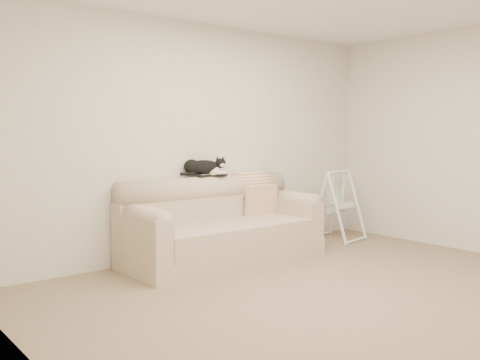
# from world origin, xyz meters

# --- Properties ---
(ground_plane) EXTENTS (5.00, 5.00, 0.00)m
(ground_plane) POSITION_xyz_m (0.00, 0.00, 0.00)
(ground_plane) COLOR #716148
(ground_plane) RESTS_ON ground
(room_shell) EXTENTS (5.04, 4.04, 2.60)m
(room_shell) POSITION_xyz_m (0.00, 0.00, 1.53)
(room_shell) COLOR beige
(room_shell) RESTS_ON ground
(sofa) EXTENTS (2.20, 0.93, 0.90)m
(sofa) POSITION_xyz_m (-0.05, 1.62, 0.35)
(sofa) COLOR #C0B093
(sofa) RESTS_ON ground
(remote_a) EXTENTS (0.19, 0.08, 0.03)m
(remote_a) POSITION_xyz_m (-0.08, 1.84, 0.91)
(remote_a) COLOR black
(remote_a) RESTS_ON sofa
(remote_b) EXTENTS (0.18, 0.08, 0.02)m
(remote_b) POSITION_xyz_m (0.12, 1.83, 0.91)
(remote_b) COLOR black
(remote_b) RESTS_ON sofa
(tuxedo_cat) EXTENTS (0.55, 0.33, 0.22)m
(tuxedo_cat) POSITION_xyz_m (-0.07, 1.88, 1.00)
(tuxedo_cat) COLOR black
(tuxedo_cat) RESTS_ON sofa
(throw_blanket) EXTENTS (0.45, 0.38, 0.58)m
(throw_blanket) POSITION_xyz_m (0.62, 1.84, 0.72)
(throw_blanket) COLOR #BB6D35
(throw_blanket) RESTS_ON sofa
(baby_swing) EXTENTS (0.64, 0.67, 0.91)m
(baby_swing) POSITION_xyz_m (1.84, 1.58, 0.45)
(baby_swing) COLOR white
(baby_swing) RESTS_ON ground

